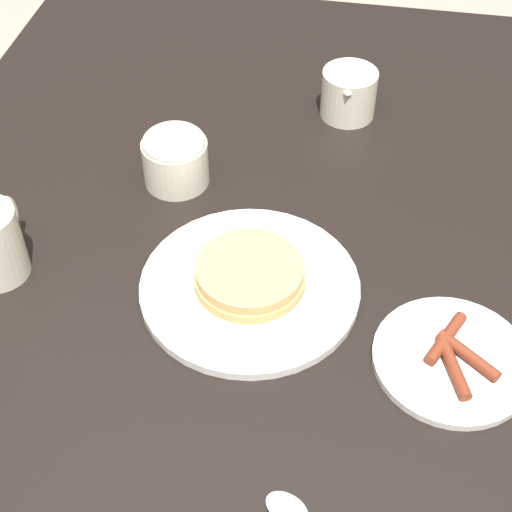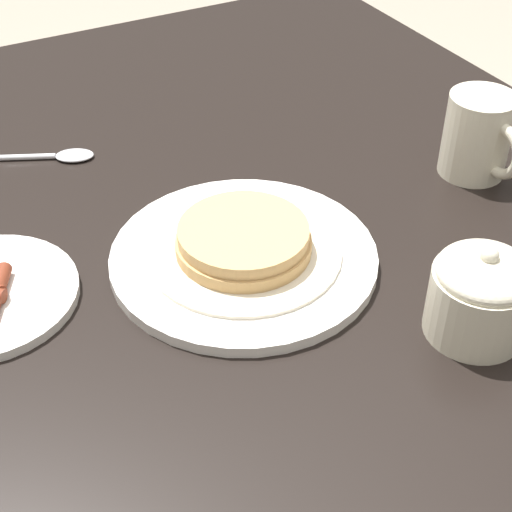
# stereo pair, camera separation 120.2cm
# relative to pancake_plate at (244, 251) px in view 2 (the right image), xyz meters

# --- Properties ---
(dining_table) EXTENTS (1.38, 0.95, 0.76)m
(dining_table) POSITION_rel_pancake_plate_xyz_m (0.05, 0.03, -0.13)
(dining_table) COLOR black
(dining_table) RESTS_ON ground_plane
(pancake_plate) EXTENTS (0.27, 0.27, 0.04)m
(pancake_plate) POSITION_rel_pancake_plate_xyz_m (0.00, 0.00, 0.00)
(pancake_plate) COLOR white
(pancake_plate) RESTS_ON dining_table
(coffee_mug) EXTENTS (0.11, 0.08, 0.10)m
(coffee_mug) POSITION_rel_pancake_plate_xyz_m (-0.02, 0.31, 0.04)
(coffee_mug) COLOR beige
(coffee_mug) RESTS_ON dining_table
(sugar_bowl) EXTENTS (0.09, 0.09, 0.09)m
(sugar_bowl) POSITION_rel_pancake_plate_xyz_m (0.19, 0.14, 0.03)
(sugar_bowl) COLOR beige
(sugar_bowl) RESTS_ON dining_table
(spoon) EXTENTS (0.09, 0.16, 0.01)m
(spoon) POSITION_rel_pancake_plate_xyz_m (-0.29, -0.11, -0.01)
(spoon) COLOR silver
(spoon) RESTS_ON dining_table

